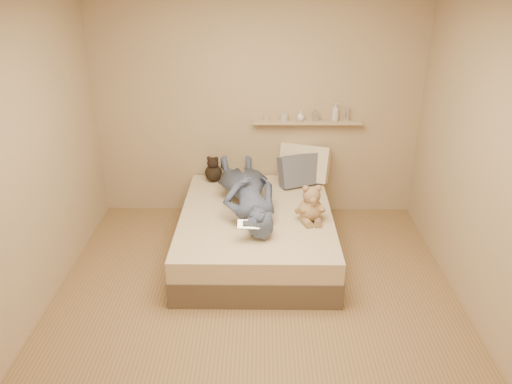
{
  "coord_description": "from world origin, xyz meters",
  "views": [
    {
      "loc": [
        0.05,
        -3.46,
        2.7
      ],
      "look_at": [
        0.0,
        0.65,
        0.8
      ],
      "focal_mm": 35.0,
      "sensor_mm": 36.0,
      "label": 1
    }
  ],
  "objects_px": {
    "bed": "(256,232)",
    "wall_shelf": "(307,122)",
    "pillow_grey": "(301,170)",
    "person": "(247,191)",
    "pillow_cream": "(304,163)",
    "teddy_bear": "(311,206)",
    "dark_plush": "(213,170)",
    "game_console": "(249,224)"
  },
  "relations": [
    {
      "from": "pillow_grey",
      "to": "wall_shelf",
      "type": "relative_size",
      "value": 0.42
    },
    {
      "from": "teddy_bear",
      "to": "dark_plush",
      "type": "height_order",
      "value": "teddy_bear"
    },
    {
      "from": "game_console",
      "to": "wall_shelf",
      "type": "xyz_separation_m",
      "value": [
        0.61,
        1.48,
        0.48
      ]
    },
    {
      "from": "wall_shelf",
      "to": "bed",
      "type": "bearing_deg",
      "value": -121.18
    },
    {
      "from": "teddy_bear",
      "to": "person",
      "type": "height_order",
      "value": "teddy_bear"
    },
    {
      "from": "bed",
      "to": "person",
      "type": "bearing_deg",
      "value": 130.2
    },
    {
      "from": "teddy_bear",
      "to": "dark_plush",
      "type": "relative_size",
      "value": 1.25
    },
    {
      "from": "game_console",
      "to": "dark_plush",
      "type": "distance_m",
      "value": 1.41
    },
    {
      "from": "pillow_cream",
      "to": "pillow_grey",
      "type": "distance_m",
      "value": 0.15
    },
    {
      "from": "dark_plush",
      "to": "pillow_grey",
      "type": "distance_m",
      "value": 0.98
    },
    {
      "from": "teddy_bear",
      "to": "wall_shelf",
      "type": "bearing_deg",
      "value": 88.37
    },
    {
      "from": "teddy_bear",
      "to": "pillow_cream",
      "type": "height_order",
      "value": "pillow_cream"
    },
    {
      "from": "teddy_bear",
      "to": "pillow_cream",
      "type": "xyz_separation_m",
      "value": [
        0.01,
        1.0,
        0.05
      ]
    },
    {
      "from": "bed",
      "to": "teddy_bear",
      "type": "xyz_separation_m",
      "value": [
        0.52,
        -0.17,
        0.38
      ]
    },
    {
      "from": "person",
      "to": "dark_plush",
      "type": "bearing_deg",
      "value": -70.43
    },
    {
      "from": "pillow_cream",
      "to": "wall_shelf",
      "type": "bearing_deg",
      "value": 77.22
    },
    {
      "from": "dark_plush",
      "to": "wall_shelf",
      "type": "distance_m",
      "value": 1.17
    },
    {
      "from": "pillow_cream",
      "to": "wall_shelf",
      "type": "relative_size",
      "value": 0.46
    },
    {
      "from": "wall_shelf",
      "to": "pillow_cream",
      "type": "bearing_deg",
      "value": -102.78
    },
    {
      "from": "person",
      "to": "pillow_cream",
      "type": "bearing_deg",
      "value": -142.98
    },
    {
      "from": "game_console",
      "to": "dark_plush",
      "type": "bearing_deg",
      "value": 107.8
    },
    {
      "from": "bed",
      "to": "pillow_cream",
      "type": "bearing_deg",
      "value": 57.34
    },
    {
      "from": "pillow_grey",
      "to": "person",
      "type": "relative_size",
      "value": 0.34
    },
    {
      "from": "bed",
      "to": "wall_shelf",
      "type": "xyz_separation_m",
      "value": [
        0.55,
        0.91,
        0.88
      ]
    },
    {
      "from": "teddy_bear",
      "to": "pillow_cream",
      "type": "relative_size",
      "value": 0.68
    },
    {
      "from": "bed",
      "to": "game_console",
      "type": "height_order",
      "value": "game_console"
    },
    {
      "from": "game_console",
      "to": "person",
      "type": "bearing_deg",
      "value": 93.18
    },
    {
      "from": "dark_plush",
      "to": "person",
      "type": "bearing_deg",
      "value": -58.96
    },
    {
      "from": "pillow_cream",
      "to": "person",
      "type": "bearing_deg",
      "value": -131.51
    },
    {
      "from": "pillow_grey",
      "to": "person",
      "type": "bearing_deg",
      "value": -135.69
    },
    {
      "from": "dark_plush",
      "to": "pillow_grey",
      "type": "height_order",
      "value": "pillow_grey"
    },
    {
      "from": "pillow_grey",
      "to": "person",
      "type": "distance_m",
      "value": 0.82
    },
    {
      "from": "teddy_bear",
      "to": "dark_plush",
      "type": "xyz_separation_m",
      "value": [
        -1.01,
        0.94,
        -0.03
      ]
    },
    {
      "from": "game_console",
      "to": "bed",
      "type": "bearing_deg",
      "value": 83.92
    },
    {
      "from": "teddy_bear",
      "to": "person",
      "type": "bearing_deg",
      "value": 155.06
    },
    {
      "from": "bed",
      "to": "wall_shelf",
      "type": "relative_size",
      "value": 1.58
    },
    {
      "from": "teddy_bear",
      "to": "pillow_grey",
      "type": "bearing_deg",
      "value": 92.09
    },
    {
      "from": "pillow_grey",
      "to": "pillow_cream",
      "type": "bearing_deg",
      "value": 72.48
    },
    {
      "from": "dark_plush",
      "to": "wall_shelf",
      "type": "relative_size",
      "value": 0.25
    },
    {
      "from": "person",
      "to": "game_console",
      "type": "bearing_deg",
      "value": 81.71
    },
    {
      "from": "bed",
      "to": "teddy_bear",
      "type": "bearing_deg",
      "value": -18.16
    },
    {
      "from": "teddy_bear",
      "to": "person",
      "type": "relative_size",
      "value": 0.25
    }
  ]
}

